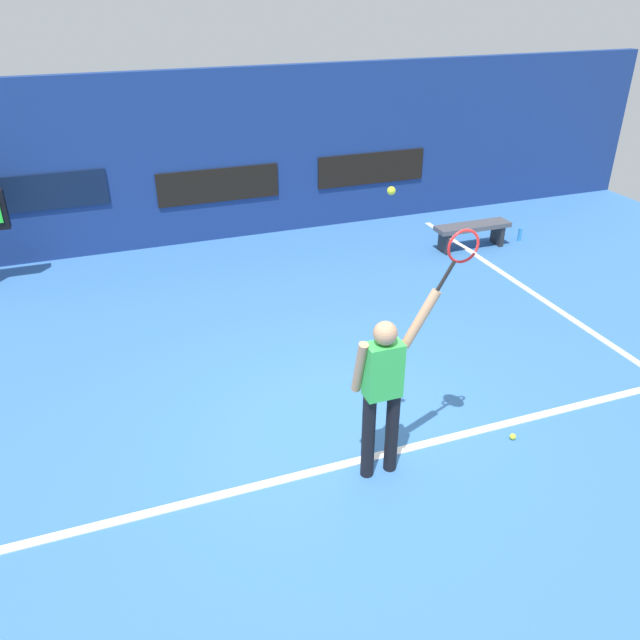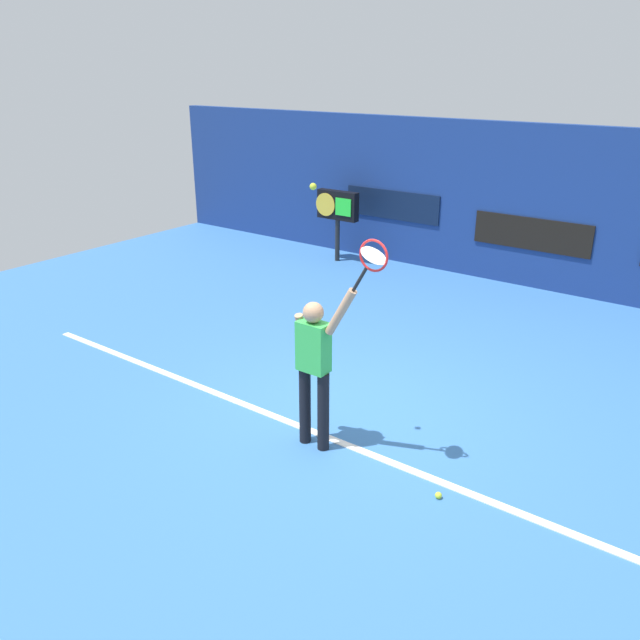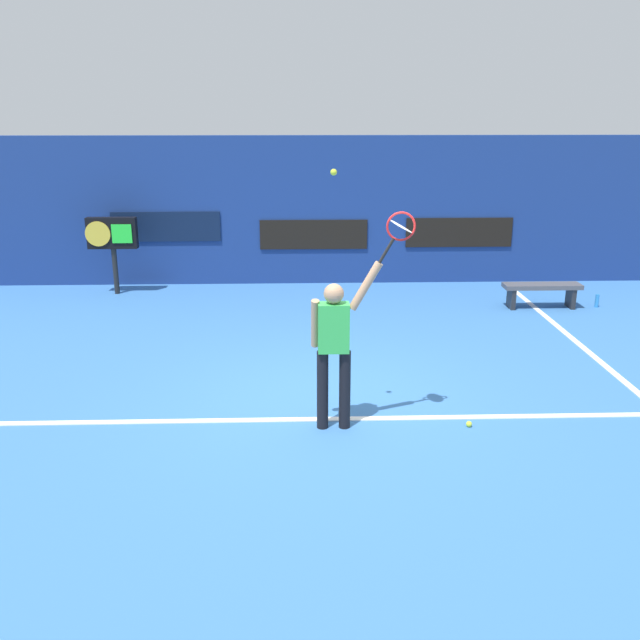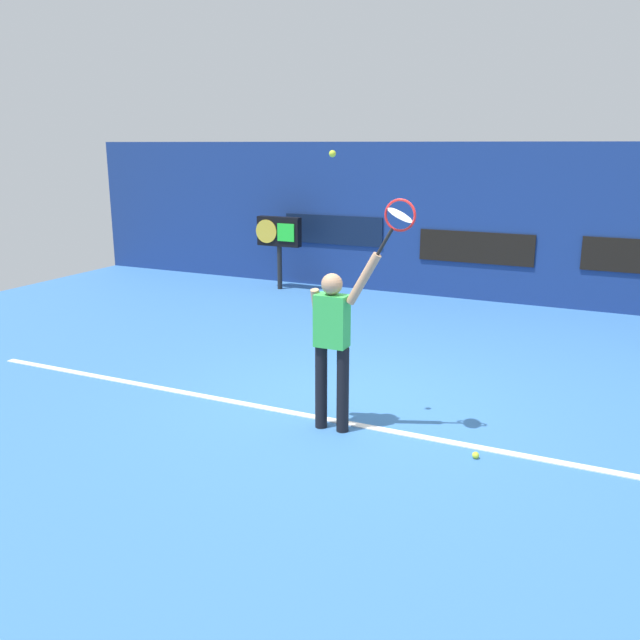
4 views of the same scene
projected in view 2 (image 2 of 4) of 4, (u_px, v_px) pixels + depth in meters
ground_plane at (347, 416)px, 7.75m from camera, size 18.00×18.00×0.00m
back_wall at (537, 208)px, 11.81m from camera, size 18.00×0.20×2.99m
sponsor_banner_center at (531, 234)px, 11.89m from camera, size 2.20×0.03×0.60m
sponsor_banner_portside at (392, 205)px, 13.48m from camera, size 2.20×0.03×0.60m
court_baseline at (320, 435)px, 7.34m from camera, size 10.00×0.10×0.01m
tennis_player at (314, 363)px, 6.79m from camera, size 0.77×0.31×1.94m
tennis_racket at (372, 258)px, 5.95m from camera, size 0.45×0.27×0.61m
tennis_ball at (313, 186)px, 6.12m from camera, size 0.07×0.07×0.07m
scoreboard_clock at (337, 208)px, 13.48m from camera, size 0.96×0.20×1.51m
spare_ball at (438, 495)px, 6.26m from camera, size 0.07×0.07×0.07m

